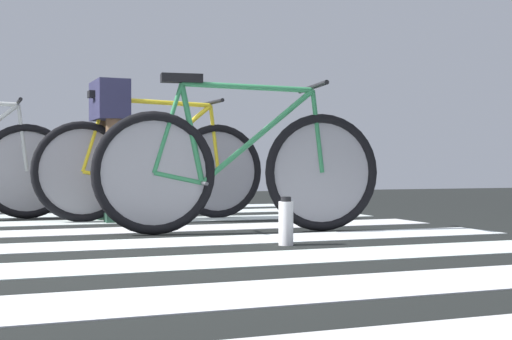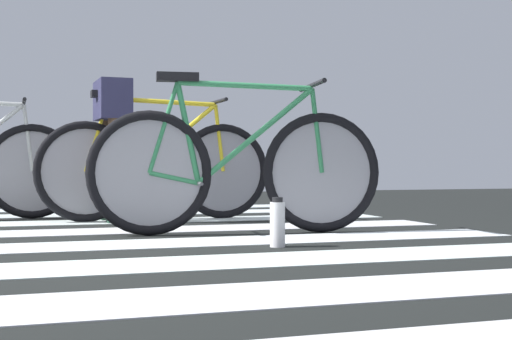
{
  "view_description": "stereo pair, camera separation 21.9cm",
  "coord_description": "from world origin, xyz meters",
  "views": [
    {
      "loc": [
        -0.27,
        -3.5,
        0.42
      ],
      "look_at": [
        1.33,
        0.75,
        0.39
      ],
      "focal_mm": 49.91,
      "sensor_mm": 36.0,
      "label": 1
    },
    {
      "loc": [
        -0.05,
        -3.5,
        0.42
      ],
      "look_at": [
        1.33,
        0.75,
        0.39
      ],
      "focal_mm": 49.91,
      "sensor_mm": 36.0,
      "label": 2
    }
  ],
  "objects": [
    {
      "name": "crosswalk_markings",
      "position": [
        -0.0,
        0.11,
        0.02
      ],
      "size": [
        5.43,
        6.53,
        0.0
      ],
      "color": "silver",
      "rests_on": "ground"
    },
    {
      "name": "water_bottle",
      "position": [
        1.12,
        -0.21,
        0.14
      ],
      "size": [
        0.07,
        0.07,
        0.24
      ],
      "color": "white",
      "rests_on": "ground"
    },
    {
      "name": "ground",
      "position": [
        0.0,
        0.0,
        0.01
      ],
      "size": [
        18.0,
        14.0,
        0.02
      ],
      "color": "black"
    },
    {
      "name": "bicycle_1_of_3",
      "position": [
        1.12,
        0.48,
        0.41
      ],
      "size": [
        1.73,
        0.52,
        0.93
      ],
      "rotation": [
        0.0,
        0.0,
        -0.12
      ],
      "color": "black",
      "rests_on": "ground"
    },
    {
      "name": "cyclist_2_of_3",
      "position": [
        0.54,
        1.65,
        0.67
      ],
      "size": [
        0.33,
        0.42,
        1.01
      ],
      "rotation": [
        0.0,
        0.0,
        0.05
      ],
      "color": "brown",
      "rests_on": "ground"
    },
    {
      "name": "bicycle_2_of_3",
      "position": [
        0.85,
        1.67,
        0.41
      ],
      "size": [
        1.74,
        0.52,
        0.93
      ],
      "rotation": [
        0.0,
        0.0,
        0.05
      ],
      "color": "black",
      "rests_on": "ground"
    }
  ]
}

